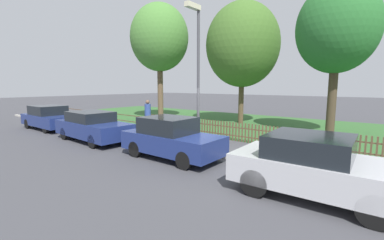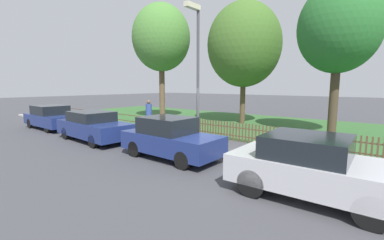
{
  "view_description": "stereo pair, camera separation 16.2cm",
  "coord_description": "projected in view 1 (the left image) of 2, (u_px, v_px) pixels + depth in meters",
  "views": [
    {
      "loc": [
        5.15,
        -7.68,
        2.59
      ],
      "look_at": [
        -1.72,
        1.0,
        1.1
      ],
      "focal_mm": 24.0,
      "sensor_mm": 36.0,
      "label": 1
    },
    {
      "loc": [
        5.28,
        -7.58,
        2.59
      ],
      "look_at": [
        -1.72,
        1.0,
        1.1
      ],
      "focal_mm": 24.0,
      "sensor_mm": 36.0,
      "label": 2
    }
  ],
  "objects": [
    {
      "name": "ground_plane",
      "position": [
        212.0,
        156.0,
        9.49
      ],
      "size": [
        120.0,
        120.0,
        0.0
      ],
      "primitive_type": "plane",
      "color": "#424247"
    },
    {
      "name": "kerb_stone",
      "position": [
        213.0,
        154.0,
        9.56
      ],
      "size": [
        40.7,
        0.2,
        0.12
      ],
      "primitive_type": "cube",
      "color": "#B2ADA3",
      "rests_on": "ground"
    },
    {
      "name": "grass_strip",
      "position": [
        286.0,
        128.0,
        15.89
      ],
      "size": [
        40.7,
        10.76,
        0.01
      ],
      "primitive_type": "cube",
      "color": "#33602D",
      "rests_on": "ground"
    },
    {
      "name": "park_fence",
      "position": [
        247.0,
        133.0,
        11.66
      ],
      "size": [
        40.7,
        0.05,
        0.88
      ],
      "color": "brown",
      "rests_on": "ground"
    },
    {
      "name": "parked_car_silver_hatchback",
      "position": [
        50.0,
        117.0,
        15.34
      ],
      "size": [
        4.09,
        1.75,
        1.4
      ],
      "rotation": [
        0.0,
        0.0,
        0.0
      ],
      "color": "navy",
      "rests_on": "ground"
    },
    {
      "name": "parked_car_black_saloon",
      "position": [
        93.0,
        126.0,
        12.05
      ],
      "size": [
        4.38,
        1.88,
        1.38
      ],
      "rotation": [
        0.0,
        0.0,
        -0.04
      ],
      "color": "navy",
      "rests_on": "ground"
    },
    {
      "name": "parked_car_navy_estate",
      "position": [
        171.0,
        138.0,
        9.18
      ],
      "size": [
        3.75,
        1.64,
        1.47
      ],
      "rotation": [
        0.0,
        0.0,
        0.01
      ],
      "color": "navy",
      "rests_on": "ground"
    },
    {
      "name": "parked_car_red_compact",
      "position": [
        315.0,
        166.0,
        5.97
      ],
      "size": [
        3.81,
        2.01,
        1.45
      ],
      "rotation": [
        0.0,
        0.0,
        0.04
      ],
      "color": "#BCBCC1",
      "rests_on": "ground"
    },
    {
      "name": "covered_motorcycle",
      "position": [
        182.0,
        128.0,
        11.96
      ],
      "size": [
        1.89,
        0.96,
        1.05
      ],
      "rotation": [
        0.0,
        0.0,
        0.1
      ],
      "color": "black",
      "rests_on": "ground"
    },
    {
      "name": "tree_nearest_kerb",
      "position": [
        160.0,
        38.0,
        19.08
      ],
      "size": [
        4.31,
        4.31,
        8.61
      ],
      "color": "brown",
      "rests_on": "ground"
    },
    {
      "name": "tree_behind_motorcycle",
      "position": [
        242.0,
        45.0,
        17.08
      ],
      "size": [
        4.87,
        4.87,
        8.08
      ],
      "color": "brown",
      "rests_on": "ground"
    },
    {
      "name": "tree_mid_park",
      "position": [
        337.0,
        29.0,
        12.88
      ],
      "size": [
        3.94,
        3.94,
        7.73
      ],
      "color": "#473828",
      "rests_on": "ground"
    },
    {
      "name": "pedestrian_by_lamp",
      "position": [
        148.0,
        113.0,
        14.96
      ],
      "size": [
        0.49,
        0.49,
        1.76
      ],
      "rotation": [
        0.0,
        0.0,
        3.66
      ],
      "color": "#2D3351",
      "rests_on": "ground"
    },
    {
      "name": "street_lamp",
      "position": [
        197.0,
        61.0,
        9.89
      ],
      "size": [
        0.2,
        0.78,
        5.59
      ],
      "color": "#47474C",
      "rests_on": "ground"
    }
  ]
}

